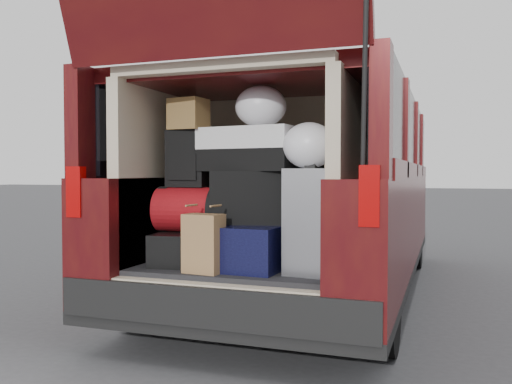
{
  "coord_description": "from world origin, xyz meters",
  "views": [
    {
      "loc": [
        1.21,
        -3.0,
        1.13
      ],
      "look_at": [
        0.08,
        0.2,
        1.01
      ],
      "focal_mm": 38.0,
      "sensor_mm": 36.0,
      "label": 1
    }
  ],
  "objects_px": {
    "black_hardshell": "(188,248)",
    "black_soft_case": "(250,197)",
    "red_duffel": "(191,210)",
    "silver_roller": "(314,220)",
    "kraft_bag": "(204,243)",
    "backpack": "(188,159)",
    "navy_hardshell": "(249,245)",
    "twotone_duffel": "(250,149)"
  },
  "relations": [
    {
      "from": "black_hardshell",
      "to": "black_soft_case",
      "type": "xyz_separation_m",
      "value": [
        0.41,
        0.03,
        0.33
      ]
    },
    {
      "from": "black_hardshell",
      "to": "red_duffel",
      "type": "relative_size",
      "value": 1.15
    },
    {
      "from": "silver_roller",
      "to": "kraft_bag",
      "type": "bearing_deg",
      "value": -153.08
    },
    {
      "from": "kraft_bag",
      "to": "black_hardshell",
      "type": "bearing_deg",
      "value": 137.82
    },
    {
      "from": "black_soft_case",
      "to": "backpack",
      "type": "relative_size",
      "value": 1.23
    },
    {
      "from": "black_hardshell",
      "to": "red_duffel",
      "type": "height_order",
      "value": "red_duffel"
    },
    {
      "from": "silver_roller",
      "to": "backpack",
      "type": "relative_size",
      "value": 1.65
    },
    {
      "from": "black_hardshell",
      "to": "navy_hardshell",
      "type": "relative_size",
      "value": 0.83
    },
    {
      "from": "kraft_bag",
      "to": "red_duffel",
      "type": "relative_size",
      "value": 0.78
    },
    {
      "from": "kraft_bag",
      "to": "red_duffel",
      "type": "bearing_deg",
      "value": 134.54
    },
    {
      "from": "navy_hardshell",
      "to": "black_soft_case",
      "type": "distance_m",
      "value": 0.3
    },
    {
      "from": "backpack",
      "to": "twotone_duffel",
      "type": "distance_m",
      "value": 0.42
    },
    {
      "from": "black_soft_case",
      "to": "black_hardshell",
      "type": "bearing_deg",
      "value": 173.42
    },
    {
      "from": "black_hardshell",
      "to": "silver_roller",
      "type": "relative_size",
      "value": 0.83
    },
    {
      "from": "silver_roller",
      "to": "backpack",
      "type": "xyz_separation_m",
      "value": [
        -0.86,
        0.08,
        0.37
      ]
    },
    {
      "from": "kraft_bag",
      "to": "navy_hardshell",
      "type": "bearing_deg",
      "value": 64.89
    },
    {
      "from": "silver_roller",
      "to": "kraft_bag",
      "type": "height_order",
      "value": "silver_roller"
    },
    {
      "from": "black_hardshell",
      "to": "backpack",
      "type": "distance_m",
      "value": 0.58
    },
    {
      "from": "kraft_bag",
      "to": "backpack",
      "type": "distance_m",
      "value": 0.65
    },
    {
      "from": "red_duffel",
      "to": "black_hardshell",
      "type": "bearing_deg",
      "value": -149.11
    },
    {
      "from": "silver_roller",
      "to": "black_hardshell",
      "type": "bearing_deg",
      "value": -176.78
    },
    {
      "from": "red_duffel",
      "to": "black_soft_case",
      "type": "distance_m",
      "value": 0.4
    },
    {
      "from": "black_hardshell",
      "to": "silver_roller",
      "type": "bearing_deg",
      "value": -9.71
    },
    {
      "from": "black_hardshell",
      "to": "navy_hardshell",
      "type": "height_order",
      "value": "navy_hardshell"
    },
    {
      "from": "silver_roller",
      "to": "red_duffel",
      "type": "distance_m",
      "value": 0.82
    },
    {
      "from": "black_hardshell",
      "to": "navy_hardshell",
      "type": "distance_m",
      "value": 0.41
    },
    {
      "from": "navy_hardshell",
      "to": "black_soft_case",
      "type": "bearing_deg",
      "value": 98.67
    },
    {
      "from": "silver_roller",
      "to": "red_duffel",
      "type": "relative_size",
      "value": 1.38
    },
    {
      "from": "kraft_bag",
      "to": "twotone_duffel",
      "type": "relative_size",
      "value": 0.56
    },
    {
      "from": "backpack",
      "to": "twotone_duffel",
      "type": "bearing_deg",
      "value": 3.76
    },
    {
      "from": "kraft_bag",
      "to": "red_duffel",
      "type": "distance_m",
      "value": 0.4
    },
    {
      "from": "kraft_bag",
      "to": "backpack",
      "type": "relative_size",
      "value": 0.93
    },
    {
      "from": "backpack",
      "to": "twotone_duffel",
      "type": "height_order",
      "value": "twotone_duffel"
    },
    {
      "from": "red_duffel",
      "to": "backpack",
      "type": "height_order",
      "value": "backpack"
    },
    {
      "from": "black_soft_case",
      "to": "navy_hardshell",
      "type": "bearing_deg",
      "value": -96.44
    },
    {
      "from": "black_hardshell",
      "to": "red_duffel",
      "type": "distance_m",
      "value": 0.25
    },
    {
      "from": "backpack",
      "to": "black_soft_case",
      "type": "bearing_deg",
      "value": -3.3
    },
    {
      "from": "silver_roller",
      "to": "red_duffel",
      "type": "xyz_separation_m",
      "value": [
        -0.82,
        0.04,
        0.04
      ]
    },
    {
      "from": "silver_roller",
      "to": "navy_hardshell",
      "type": "bearing_deg",
      "value": 179.15
    },
    {
      "from": "twotone_duffel",
      "to": "kraft_bag",
      "type": "bearing_deg",
      "value": -106.72
    },
    {
      "from": "navy_hardshell",
      "to": "silver_roller",
      "type": "distance_m",
      "value": 0.46
    },
    {
      "from": "kraft_bag",
      "to": "backpack",
      "type": "bearing_deg",
      "value": 135.86
    }
  ]
}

